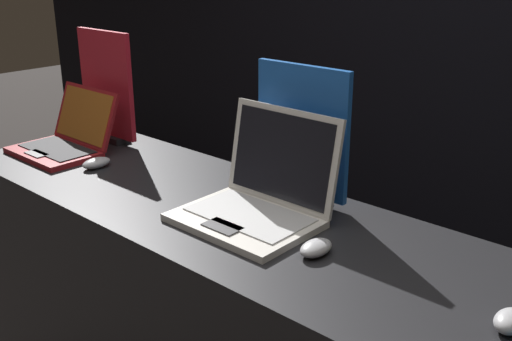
# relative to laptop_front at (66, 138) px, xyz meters

# --- Properties ---
(laptop_front) EXTENTS (0.34, 0.31, 0.23)m
(laptop_front) POSITION_rel_laptop_front_xyz_m (0.00, 0.00, 0.00)
(laptop_front) COLOR maroon
(laptop_front) RESTS_ON display_counter
(mouse_front) EXTENTS (0.06, 0.11, 0.04)m
(mouse_front) POSITION_rel_laptop_front_xyz_m (0.24, -0.03, -0.04)
(mouse_front) COLOR #B2B2B7
(mouse_front) RESTS_ON display_counter
(promo_stand_front) EXTENTS (0.31, 0.07, 0.43)m
(promo_stand_front) POSITION_rel_laptop_front_xyz_m (-0.00, 0.20, 0.15)
(promo_stand_front) COLOR black
(promo_stand_front) RESTS_ON display_counter
(laptop_middle) EXTENTS (0.38, 0.34, 0.30)m
(laptop_middle) POSITION_rel_laptop_front_xyz_m (0.94, 0.04, 0.01)
(laptop_middle) COLOR silver
(laptop_middle) RESTS_ON display_counter
(mouse_middle) EXTENTS (0.06, 0.10, 0.04)m
(mouse_middle) POSITION_rel_laptop_front_xyz_m (1.19, -0.03, -0.04)
(mouse_middle) COLOR #B2B2B7
(mouse_middle) RESTS_ON display_counter
(promo_stand_middle) EXTENTS (0.33, 0.07, 0.41)m
(promo_stand_middle) POSITION_rel_laptop_front_xyz_m (0.94, 0.23, 0.14)
(promo_stand_middle) COLOR black
(promo_stand_middle) RESTS_ON display_counter
(mouse_back) EXTENTS (0.06, 0.09, 0.04)m
(mouse_back) POSITION_rel_laptop_front_xyz_m (1.67, -0.03, -0.03)
(mouse_back) COLOR #B2B2B7
(mouse_back) RESTS_ON display_counter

